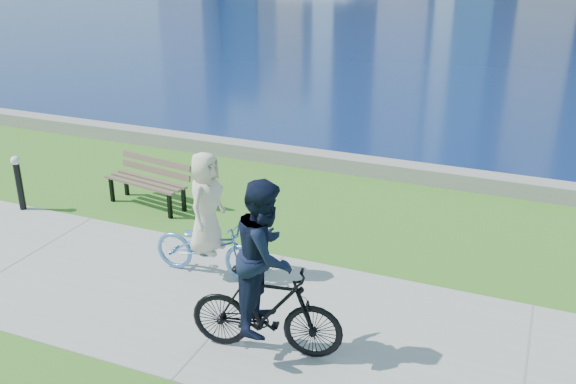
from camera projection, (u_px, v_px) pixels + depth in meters
name	position (u px, v px, depth m)	size (l,w,h in m)	color
ground	(236.00, 309.00, 9.36)	(320.00, 320.00, 0.00)	#31671B
concrete_path	(236.00, 309.00, 9.36)	(80.00, 3.50, 0.02)	gray
seawall	(359.00, 165.00, 14.59)	(90.00, 0.50, 0.35)	gray
park_bench	(149.00, 178.00, 12.73)	(1.86, 0.91, 0.92)	black
bollard_lamp	(18.00, 180.00, 12.45)	(0.18, 0.18, 1.12)	black
cyclist_woman	(207.00, 231.00, 10.00)	(0.71, 1.88, 2.05)	#5085C3
cyclist_man	(266.00, 284.00, 8.03)	(0.89, 2.06, 2.40)	black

